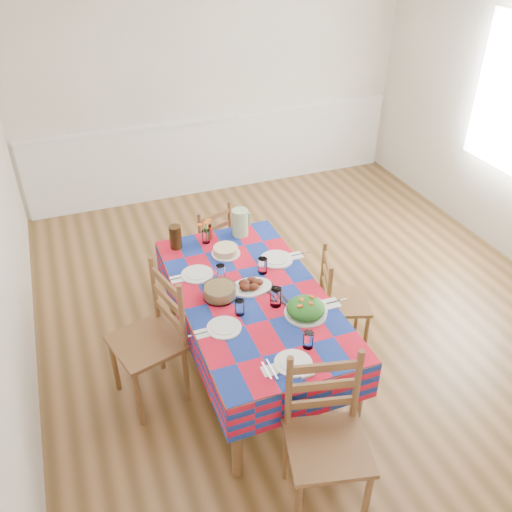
{
  "coord_description": "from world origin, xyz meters",
  "views": [
    {
      "loc": [
        -1.74,
        -3.33,
        3.04
      ],
      "look_at": [
        -0.58,
        -0.31,
        0.87
      ],
      "focal_mm": 38.0,
      "sensor_mm": 36.0,
      "label": 1
    }
  ],
  "objects_px": {
    "meat_platter": "(251,285)",
    "tea_pitcher": "(175,237)",
    "dining_table": "(252,302)",
    "chair_right": "(340,301)",
    "chair_far": "(208,245)",
    "chair_left": "(152,340)",
    "green_pitcher": "(240,222)",
    "chair_near": "(326,440)"
  },
  "relations": [
    {
      "from": "meat_platter",
      "to": "chair_right",
      "type": "height_order",
      "value": "chair_right"
    },
    {
      "from": "green_pitcher",
      "to": "chair_left",
      "type": "bearing_deg",
      "value": -140.24
    },
    {
      "from": "dining_table",
      "to": "green_pitcher",
      "type": "relative_size",
      "value": 8.09
    },
    {
      "from": "chair_left",
      "to": "chair_right",
      "type": "distance_m",
      "value": 1.46
    },
    {
      "from": "green_pitcher",
      "to": "chair_left",
      "type": "height_order",
      "value": "chair_left"
    },
    {
      "from": "dining_table",
      "to": "chair_far",
      "type": "relative_size",
      "value": 2.15
    },
    {
      "from": "chair_right",
      "to": "chair_far",
      "type": "bearing_deg",
      "value": 51.2
    },
    {
      "from": "chair_far",
      "to": "chair_right",
      "type": "bearing_deg",
      "value": 101.48
    },
    {
      "from": "tea_pitcher",
      "to": "chair_left",
      "type": "xyz_separation_m",
      "value": [
        -0.38,
        -0.76,
        -0.31
      ]
    },
    {
      "from": "meat_platter",
      "to": "tea_pitcher",
      "type": "height_order",
      "value": "tea_pitcher"
    },
    {
      "from": "tea_pitcher",
      "to": "chair_near",
      "type": "bearing_deg",
      "value": -79.41
    },
    {
      "from": "tea_pitcher",
      "to": "chair_far",
      "type": "relative_size",
      "value": 0.22
    },
    {
      "from": "dining_table",
      "to": "chair_right",
      "type": "relative_size",
      "value": 2.14
    },
    {
      "from": "chair_near",
      "to": "chair_left",
      "type": "distance_m",
      "value": 1.37
    },
    {
      "from": "chair_near",
      "to": "chair_far",
      "type": "xyz_separation_m",
      "value": [
        0.0,
        2.31,
        -0.08
      ]
    },
    {
      "from": "dining_table",
      "to": "chair_right",
      "type": "xyz_separation_m",
      "value": [
        0.73,
        0.01,
        -0.21
      ]
    },
    {
      "from": "dining_table",
      "to": "meat_platter",
      "type": "xyz_separation_m",
      "value": [
        0.02,
        0.06,
        0.1
      ]
    },
    {
      "from": "meat_platter",
      "to": "chair_right",
      "type": "bearing_deg",
      "value": -3.82
    },
    {
      "from": "chair_right",
      "to": "chair_near",
      "type": "bearing_deg",
      "value": 167.14
    },
    {
      "from": "tea_pitcher",
      "to": "chair_right",
      "type": "bearing_deg",
      "value": -35.03
    },
    {
      "from": "chair_right",
      "to": "chair_left",
      "type": "bearing_deg",
      "value": 109.06
    },
    {
      "from": "chair_near",
      "to": "chair_right",
      "type": "xyz_separation_m",
      "value": [
        0.72,
        1.16,
        -0.08
      ]
    },
    {
      "from": "tea_pitcher",
      "to": "meat_platter",
      "type": "bearing_deg",
      "value": -62.93
    },
    {
      "from": "tea_pitcher",
      "to": "chair_near",
      "type": "distance_m",
      "value": 1.98
    },
    {
      "from": "meat_platter",
      "to": "green_pitcher",
      "type": "xyz_separation_m",
      "value": [
        0.18,
        0.71,
        0.09
      ]
    },
    {
      "from": "meat_platter",
      "to": "chair_far",
      "type": "relative_size",
      "value": 0.36
    },
    {
      "from": "chair_far",
      "to": "tea_pitcher",
      "type": "bearing_deg",
      "value": 26.2
    },
    {
      "from": "chair_far",
      "to": "meat_platter",
      "type": "bearing_deg",
      "value": 69.38
    },
    {
      "from": "meat_platter",
      "to": "chair_far",
      "type": "distance_m",
      "value": 1.14
    },
    {
      "from": "green_pitcher",
      "to": "chair_far",
      "type": "bearing_deg",
      "value": 114.76
    },
    {
      "from": "tea_pitcher",
      "to": "chair_right",
      "type": "relative_size",
      "value": 0.22
    },
    {
      "from": "meat_platter",
      "to": "chair_near",
      "type": "relative_size",
      "value": 0.3
    },
    {
      "from": "chair_near",
      "to": "green_pitcher",
      "type": "bearing_deg",
      "value": 98.16
    },
    {
      "from": "tea_pitcher",
      "to": "dining_table",
      "type": "bearing_deg",
      "value": -65.72
    },
    {
      "from": "dining_table",
      "to": "tea_pitcher",
      "type": "relative_size",
      "value": 9.6
    },
    {
      "from": "tea_pitcher",
      "to": "chair_left",
      "type": "relative_size",
      "value": 0.19
    },
    {
      "from": "meat_platter",
      "to": "chair_far",
      "type": "bearing_deg",
      "value": 90.06
    },
    {
      "from": "chair_left",
      "to": "chair_right",
      "type": "relative_size",
      "value": 1.19
    },
    {
      "from": "dining_table",
      "to": "tea_pitcher",
      "type": "height_order",
      "value": "tea_pitcher"
    },
    {
      "from": "green_pitcher",
      "to": "chair_far",
      "type": "relative_size",
      "value": 0.27
    },
    {
      "from": "chair_far",
      "to": "chair_left",
      "type": "height_order",
      "value": "chair_left"
    },
    {
      "from": "dining_table",
      "to": "chair_right",
      "type": "height_order",
      "value": "chair_right"
    }
  ]
}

